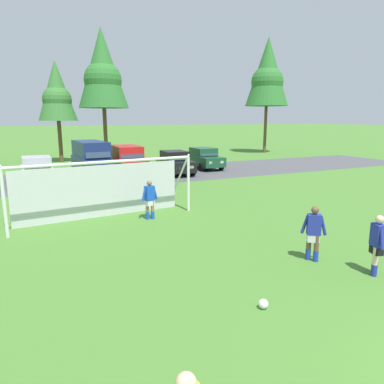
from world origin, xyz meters
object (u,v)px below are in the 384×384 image
(soccer_ball, at_px, (263,304))
(soccer_goal, at_px, (102,188))
(parked_car_slot_center_right, at_px, (175,162))
(parked_car_slot_center_left, at_px, (91,158))
(parked_car_slot_right, at_px, (204,158))
(parked_car_slot_center, at_px, (128,160))
(parked_car_slot_left, at_px, (37,170))
(player_winger_left, at_px, (313,234))
(player_midfield_center, at_px, (377,245))
(player_striker_near, at_px, (150,200))

(soccer_ball, distance_m, soccer_goal, 9.07)
(soccer_goal, distance_m, parked_car_slot_center_right, 12.23)
(parked_car_slot_center_right, bearing_deg, parked_car_slot_center_left, 166.15)
(soccer_goal, relative_size, parked_car_slot_right, 1.80)
(soccer_goal, bearing_deg, parked_car_slot_right, 47.10)
(soccer_goal, relative_size, parked_car_slot_center, 1.63)
(parked_car_slot_left, xyz_separation_m, parked_car_slot_right, (12.76, 1.68, 0.00))
(player_winger_left, bearing_deg, parked_car_slot_right, 72.12)
(soccer_goal, height_order, parked_car_slot_center, soccer_goal)
(soccer_goal, xyz_separation_m, parked_car_slot_center_right, (7.33, 9.78, -0.42))
(soccer_ball, height_order, player_winger_left, player_winger_left)
(player_winger_left, xyz_separation_m, parked_car_slot_left, (-6.75, 16.97, 0.05))
(parked_car_slot_left, distance_m, parked_car_slot_center_right, 9.48)
(soccer_ball, relative_size, parked_car_slot_center_left, 0.04)
(player_winger_left, bearing_deg, parked_car_slot_center_right, 80.87)
(player_midfield_center, relative_size, parked_car_slot_center_left, 0.33)
(player_winger_left, height_order, parked_car_slot_left, parked_car_slot_left)
(player_striker_near, relative_size, parked_car_slot_center_right, 0.38)
(player_winger_left, height_order, parked_car_slot_center, parked_car_slot_center)
(player_midfield_center, xyz_separation_m, player_winger_left, (-0.82, 1.44, 0.00))
(parked_car_slot_center_left, bearing_deg, parked_car_slot_center_right, -13.85)
(soccer_goal, distance_m, parked_car_slot_center_left, 11.32)
(soccer_ball, height_order, parked_car_slot_left, parked_car_slot_left)
(parked_car_slot_right, bearing_deg, soccer_ball, -113.82)
(soccer_ball, height_order, parked_car_slot_center, parked_car_slot_center)
(player_midfield_center, xyz_separation_m, parked_car_slot_right, (5.19, 20.09, 0.05))
(parked_car_slot_center_left, bearing_deg, parked_car_slot_left, -157.95)
(soccer_goal, height_order, player_midfield_center, soccer_goal)
(parked_car_slot_left, relative_size, parked_car_slot_center, 0.91)
(parked_car_slot_center_left, bearing_deg, player_midfield_center, -78.81)
(parked_car_slot_center_right, bearing_deg, parked_car_slot_center, 167.98)
(parked_car_slot_center_left, bearing_deg, player_winger_left, -80.42)
(parked_car_slot_center_right, bearing_deg, parked_car_slot_left, -179.81)
(parked_car_slot_center_right, bearing_deg, soccer_goal, -126.86)
(parked_car_slot_center_left, bearing_deg, player_striker_near, -88.99)
(soccer_ball, bearing_deg, player_winger_left, 28.77)
(soccer_goal, relative_size, player_midfield_center, 4.61)
(player_midfield_center, relative_size, player_winger_left, 1.00)
(parked_car_slot_left, distance_m, parked_car_slot_center, 6.12)
(soccer_ball, relative_size, parked_car_slot_center, 0.05)
(player_winger_left, relative_size, parked_car_slot_center, 0.35)
(soccer_goal, height_order, parked_car_slot_center_left, soccer_goal)
(parked_car_slot_center_right, distance_m, parked_car_slot_right, 3.67)
(parked_car_slot_center_right, xyz_separation_m, parked_car_slot_right, (3.28, 1.65, 0.00))
(soccer_goal, xyz_separation_m, parked_car_slot_center_left, (1.49, 11.22, 0.05))
(soccer_ball, xyz_separation_m, player_winger_left, (2.93, 1.61, 0.71))
(parked_car_slot_center_left, distance_m, parked_car_slot_center, 2.54)
(parked_car_slot_center, bearing_deg, soccer_ball, -96.62)
(parked_car_slot_left, xyz_separation_m, parked_car_slot_center_right, (9.48, 0.03, 0.00))
(parked_car_slot_left, bearing_deg, soccer_ball, -78.38)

